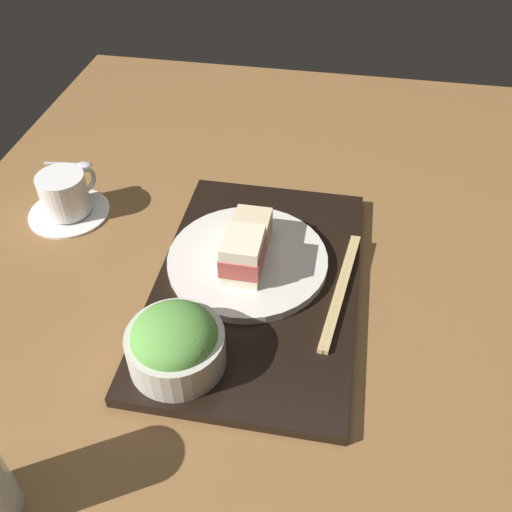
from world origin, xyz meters
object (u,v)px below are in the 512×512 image
(salad_bowl, at_px, (175,343))
(teaspoon, at_px, (78,163))
(sandwich_plate, at_px, (246,260))
(sandwich_far, at_px, (249,231))
(sandwich_near, at_px, (242,254))
(chopsticks_pair, at_px, (341,289))
(coffee_cup, at_px, (66,197))

(salad_bowl, relative_size, teaspoon, 1.33)
(sandwich_plate, height_order, salad_bowl, salad_bowl)
(salad_bowl, bearing_deg, sandwich_far, -12.73)
(sandwich_near, relative_size, chopsticks_pair, 0.31)
(sandwich_plate, bearing_deg, sandwich_far, 0.71)
(teaspoon, bearing_deg, sandwich_near, -124.68)
(teaspoon, bearing_deg, chopsticks_pair, -116.58)
(sandwich_far, relative_size, chopsticks_pair, 0.31)
(coffee_cup, relative_size, teaspoon, 1.47)
(sandwich_far, height_order, coffee_cup, same)
(coffee_cup, bearing_deg, sandwich_far, -99.50)
(chopsticks_pair, bearing_deg, sandwich_far, 66.37)
(sandwich_plate, relative_size, coffee_cup, 1.76)
(sandwich_far, height_order, chopsticks_pair, sandwich_far)
(sandwich_near, distance_m, sandwich_far, 0.06)
(sandwich_plate, relative_size, sandwich_far, 3.37)
(sandwich_plate, distance_m, sandwich_near, 0.05)
(sandwich_plate, xyz_separation_m, salad_bowl, (-0.18, 0.05, 0.03))
(salad_bowl, distance_m, chopsticks_pair, 0.24)
(salad_bowl, distance_m, teaspoon, 0.50)
(salad_bowl, relative_size, coffee_cup, 0.90)
(salad_bowl, xyz_separation_m, chopsticks_pair, (0.15, -0.19, -0.03))
(chopsticks_pair, height_order, teaspoon, chopsticks_pair)
(sandwich_near, height_order, teaspoon, sandwich_near)
(sandwich_near, height_order, sandwich_far, sandwich_near)
(sandwich_plate, xyz_separation_m, sandwich_near, (-0.03, -0.00, 0.04))
(sandwich_plate, distance_m, sandwich_far, 0.04)
(chopsticks_pair, xyz_separation_m, coffee_cup, (0.11, 0.45, 0.01))
(sandwich_near, relative_size, teaspoon, 0.77)
(sandwich_far, relative_size, teaspoon, 0.77)
(sandwich_near, height_order, salad_bowl, salad_bowl)
(coffee_cup, bearing_deg, chopsticks_pair, -104.09)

